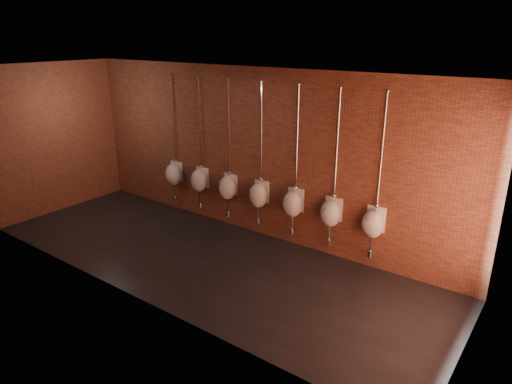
% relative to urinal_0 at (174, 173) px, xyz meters
% --- Properties ---
extents(ground, '(8.50, 8.50, 0.00)m').
position_rel_urinal_0_xyz_m(ground, '(2.13, -1.37, -0.86)').
color(ground, black).
rests_on(ground, ground).
extents(room_shell, '(8.54, 3.04, 3.22)m').
position_rel_urinal_0_xyz_m(room_shell, '(2.13, -1.37, 1.15)').
color(room_shell, black).
rests_on(room_shell, ground).
extents(urinal_0, '(0.39, 0.35, 2.72)m').
position_rel_urinal_0_xyz_m(urinal_0, '(0.00, 0.00, 0.00)').
color(urinal_0, silver).
rests_on(urinal_0, ground).
extents(urinal_1, '(0.39, 0.35, 2.72)m').
position_rel_urinal_0_xyz_m(urinal_1, '(0.77, 0.00, 0.00)').
color(urinal_1, silver).
rests_on(urinal_1, ground).
extents(urinal_2, '(0.39, 0.35, 2.72)m').
position_rel_urinal_0_xyz_m(urinal_2, '(1.53, 0.00, 0.00)').
color(urinal_2, silver).
rests_on(urinal_2, ground).
extents(urinal_3, '(0.39, 0.35, 2.72)m').
position_rel_urinal_0_xyz_m(urinal_3, '(2.30, 0.00, 0.00)').
color(urinal_3, silver).
rests_on(urinal_3, ground).
extents(urinal_4, '(0.39, 0.35, 2.72)m').
position_rel_urinal_0_xyz_m(urinal_4, '(3.06, 0.00, 0.00)').
color(urinal_4, silver).
rests_on(urinal_4, ground).
extents(urinal_5, '(0.39, 0.35, 2.72)m').
position_rel_urinal_0_xyz_m(urinal_5, '(3.83, 0.00, 0.00)').
color(urinal_5, silver).
rests_on(urinal_5, ground).
extents(urinal_6, '(0.39, 0.35, 2.72)m').
position_rel_urinal_0_xyz_m(urinal_6, '(4.59, 0.00, 0.00)').
color(urinal_6, silver).
rests_on(urinal_6, ground).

